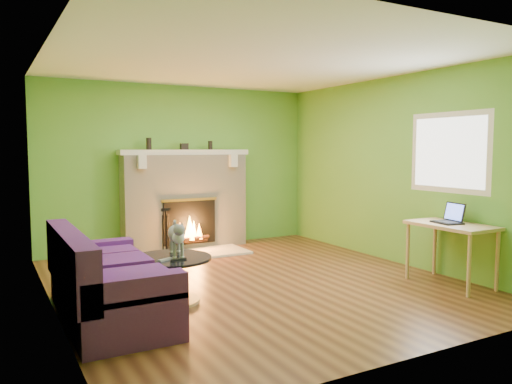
% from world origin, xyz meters
% --- Properties ---
extents(floor, '(5.00, 5.00, 0.00)m').
position_xyz_m(floor, '(0.00, 0.00, 0.00)').
color(floor, '#502717').
rests_on(floor, ground).
extents(ceiling, '(5.00, 5.00, 0.00)m').
position_xyz_m(ceiling, '(0.00, 0.00, 2.60)').
color(ceiling, white).
rests_on(ceiling, wall_back).
extents(wall_back, '(5.00, 0.00, 5.00)m').
position_xyz_m(wall_back, '(0.00, 2.50, 1.30)').
color(wall_back, '#579A32').
rests_on(wall_back, floor).
extents(wall_front, '(5.00, 0.00, 5.00)m').
position_xyz_m(wall_front, '(0.00, -2.50, 1.30)').
color(wall_front, '#579A32').
rests_on(wall_front, floor).
extents(wall_left, '(0.00, 5.00, 5.00)m').
position_xyz_m(wall_left, '(-2.25, 0.00, 1.30)').
color(wall_left, '#579A32').
rests_on(wall_left, floor).
extents(wall_right, '(0.00, 5.00, 5.00)m').
position_xyz_m(wall_right, '(2.25, 0.00, 1.30)').
color(wall_right, '#579A32').
rests_on(wall_right, floor).
extents(window_frame, '(0.00, 1.20, 1.20)m').
position_xyz_m(window_frame, '(2.24, -0.90, 1.55)').
color(window_frame, silver).
rests_on(window_frame, wall_right).
extents(window_pane, '(0.00, 1.06, 1.06)m').
position_xyz_m(window_pane, '(2.23, -0.90, 1.55)').
color(window_pane, white).
rests_on(window_pane, wall_right).
extents(fireplace, '(2.10, 0.46, 1.58)m').
position_xyz_m(fireplace, '(0.00, 2.32, 0.77)').
color(fireplace, beige).
rests_on(fireplace, floor).
extents(hearth, '(1.50, 0.75, 0.03)m').
position_xyz_m(hearth, '(0.00, 1.80, 0.01)').
color(hearth, beige).
rests_on(hearth, floor).
extents(mantel, '(2.10, 0.28, 0.08)m').
position_xyz_m(mantel, '(0.00, 2.30, 1.54)').
color(mantel, beige).
rests_on(mantel, fireplace).
extents(sofa, '(0.88, 1.88, 0.85)m').
position_xyz_m(sofa, '(-1.86, -0.44, 0.33)').
color(sofa, '#511C6A').
rests_on(sofa, floor).
extents(coffee_table, '(0.84, 0.84, 0.48)m').
position_xyz_m(coffee_table, '(-1.14, -0.27, 0.27)').
color(coffee_table, tan).
rests_on(coffee_table, floor).
extents(desk, '(0.57, 0.98, 0.72)m').
position_xyz_m(desk, '(1.95, -1.21, 0.64)').
color(desk, tan).
rests_on(desk, floor).
extents(cat, '(0.35, 0.65, 0.38)m').
position_xyz_m(cat, '(-1.06, -0.22, 0.67)').
color(cat, slate).
rests_on(cat, coffee_table).
extents(remote_silver, '(0.17, 0.12, 0.02)m').
position_xyz_m(remote_silver, '(-1.24, -0.39, 0.48)').
color(remote_silver, gray).
rests_on(remote_silver, coffee_table).
extents(remote_black, '(0.16, 0.06, 0.02)m').
position_xyz_m(remote_black, '(-1.12, -0.45, 0.48)').
color(remote_black, black).
rests_on(remote_black, coffee_table).
extents(laptop, '(0.33, 0.36, 0.24)m').
position_xyz_m(laptop, '(1.93, -1.16, 0.84)').
color(laptop, black).
rests_on(laptop, desk).
extents(fire_tools, '(0.18, 0.18, 0.69)m').
position_xyz_m(fire_tools, '(-0.45, 1.95, 0.37)').
color(fire_tools, black).
rests_on(fire_tools, hearth).
extents(mantel_vase_left, '(0.08, 0.08, 0.18)m').
position_xyz_m(mantel_vase_left, '(-0.58, 2.33, 1.67)').
color(mantel_vase_left, black).
rests_on(mantel_vase_left, mantel).
extents(mantel_vase_right, '(0.07, 0.07, 0.14)m').
position_xyz_m(mantel_vase_right, '(0.44, 2.33, 1.65)').
color(mantel_vase_right, black).
rests_on(mantel_vase_right, mantel).
extents(mantel_box, '(0.12, 0.08, 0.10)m').
position_xyz_m(mantel_box, '(-0.00, 2.33, 1.63)').
color(mantel_box, black).
rests_on(mantel_box, mantel).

